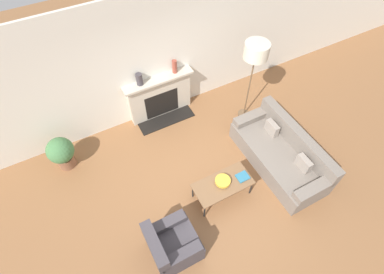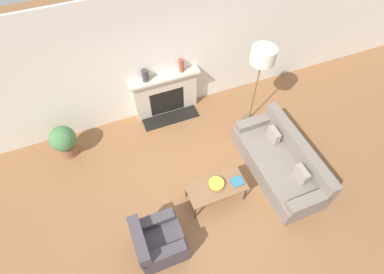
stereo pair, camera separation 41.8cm
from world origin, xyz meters
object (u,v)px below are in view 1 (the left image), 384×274
at_px(floor_lamp, 256,54).
at_px(mantel_vase_left, 139,79).
at_px(couch, 281,154).
at_px(bowl, 223,181).
at_px(potted_plant, 61,152).
at_px(book, 243,177).
at_px(fireplace, 160,97).
at_px(coffee_table, 223,185).
at_px(armchair_near, 172,245).
at_px(mantel_vase_center_left, 175,67).

distance_m(floor_lamp, mantel_vase_left, 2.38).
xyz_separation_m(couch, bowl, (-1.45, -0.06, 0.19)).
bearing_deg(mantel_vase_left, potted_plant, -167.72).
height_order(book, mantel_vase_left, mantel_vase_left).
xyz_separation_m(fireplace, bowl, (0.14, -2.50, -0.03)).
xyz_separation_m(bowl, book, (0.39, -0.08, -0.04)).
xyz_separation_m(coffee_table, book, (0.40, -0.05, 0.05)).
height_order(armchair_near, potted_plant, armchair_near).
xyz_separation_m(couch, potted_plant, (-3.93, 2.03, 0.14)).
distance_m(mantel_vase_center_left, potted_plant, 2.90).
relative_size(armchair_near, mantel_vase_left, 3.05).
bearing_deg(fireplace, bowl, -86.89).
bearing_deg(coffee_table, book, -7.47).
bearing_deg(fireplace, book, -78.47).
xyz_separation_m(floor_lamp, mantel_vase_center_left, (-1.29, 0.99, -0.53)).
bearing_deg(coffee_table, floor_lamp, 44.61).
height_order(fireplace, mantel_vase_center_left, mantel_vase_center_left).
bearing_deg(couch, coffee_table, -86.48).
height_order(couch, coffee_table, couch).
relative_size(bowl, mantel_vase_center_left, 0.94).
relative_size(bowl, floor_lamp, 0.15).
bearing_deg(armchair_near, coffee_table, -68.27).
xyz_separation_m(bowl, potted_plant, (-2.48, 2.09, -0.05)).
bearing_deg(armchair_near, mantel_vase_left, -14.39).
height_order(coffee_table, potted_plant, potted_plant).
xyz_separation_m(armchair_near, bowl, (1.32, 0.55, 0.17)).
bearing_deg(mantel_vase_left, bowl, -78.07).
xyz_separation_m(fireplace, coffee_table, (0.13, -2.53, -0.12)).
distance_m(bowl, potted_plant, 3.24).
bearing_deg(mantel_vase_left, book, -70.45).
bearing_deg(couch, mantel_vase_left, -141.09).
bearing_deg(mantel_vase_center_left, bowl, -96.26).
distance_m(fireplace, potted_plant, 2.38).
distance_m(book, mantel_vase_left, 2.85).
height_order(mantel_vase_left, potted_plant, mantel_vase_left).
height_order(couch, mantel_vase_left, mantel_vase_left).
relative_size(armchair_near, bowl, 2.82).
height_order(fireplace, floor_lamp, floor_lamp).
bearing_deg(mantel_vase_left, fireplace, -2.18).
bearing_deg(bowl, mantel_vase_center_left, 83.74).
height_order(fireplace, bowl, fireplace).
bearing_deg(mantel_vase_left, armchair_near, -104.39).
relative_size(floor_lamp, mantel_vase_center_left, 6.44).
height_order(floor_lamp, potted_plant, floor_lamp).
xyz_separation_m(mantel_vase_center_left, potted_plant, (-2.76, -0.42, -0.78)).
relative_size(coffee_table, floor_lamp, 0.56).
bearing_deg(coffee_table, armchair_near, -158.27).
xyz_separation_m(armchair_near, mantel_vase_left, (0.79, 3.06, 0.89)).
bearing_deg(bowl, fireplace, 93.11).
bearing_deg(mantel_vase_center_left, coffee_table, -96.35).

